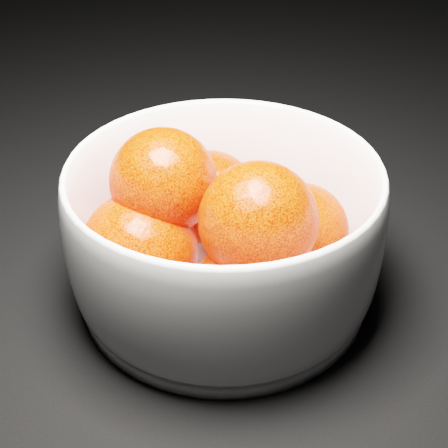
# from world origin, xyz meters

# --- Properties ---
(bowl) EXTENTS (0.25, 0.25, 0.12)m
(bowl) POSITION_xyz_m (0.25, 0.25, 0.06)
(bowl) COLOR white
(bowl) RESTS_ON ground
(orange_pile) EXTENTS (0.20, 0.19, 0.14)m
(orange_pile) POSITION_xyz_m (0.24, 0.24, 0.07)
(orange_pile) COLOR #F62507
(orange_pile) RESTS_ON bowl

